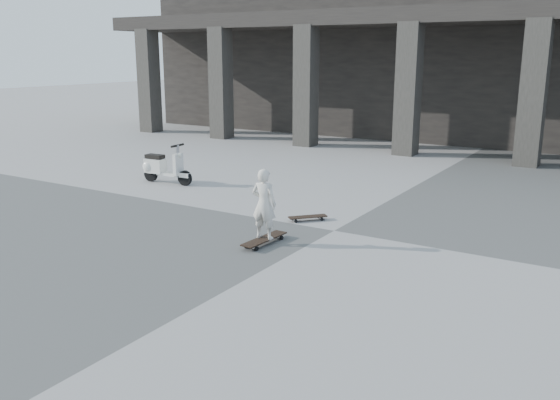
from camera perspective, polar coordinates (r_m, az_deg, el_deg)
The scene contains 6 objects.
ground at distance 10.66m, azimuth 5.24°, elevation -2.97°, with size 90.00×90.00×0.00m, color #4E4E4C.
colonnade at distance 23.35m, azimuth 21.10°, elevation 12.92°, with size 28.00×8.82×6.00m.
longboard at distance 9.87m, azimuth -1.53°, elevation -3.81°, with size 0.29×1.02×0.10m.
skateboard_spare at distance 11.24m, azimuth 2.68°, elevation -1.67°, with size 0.64×0.67×0.09m.
child at distance 9.70m, azimuth -1.55°, elevation -0.38°, with size 0.43×0.28×1.18m, color beige.
scooter at distance 14.79m, azimuth -11.55°, elevation 3.15°, with size 1.41×0.48×0.98m.
Camera 1 is at (4.50, -9.15, 3.09)m, focal length 38.00 mm.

